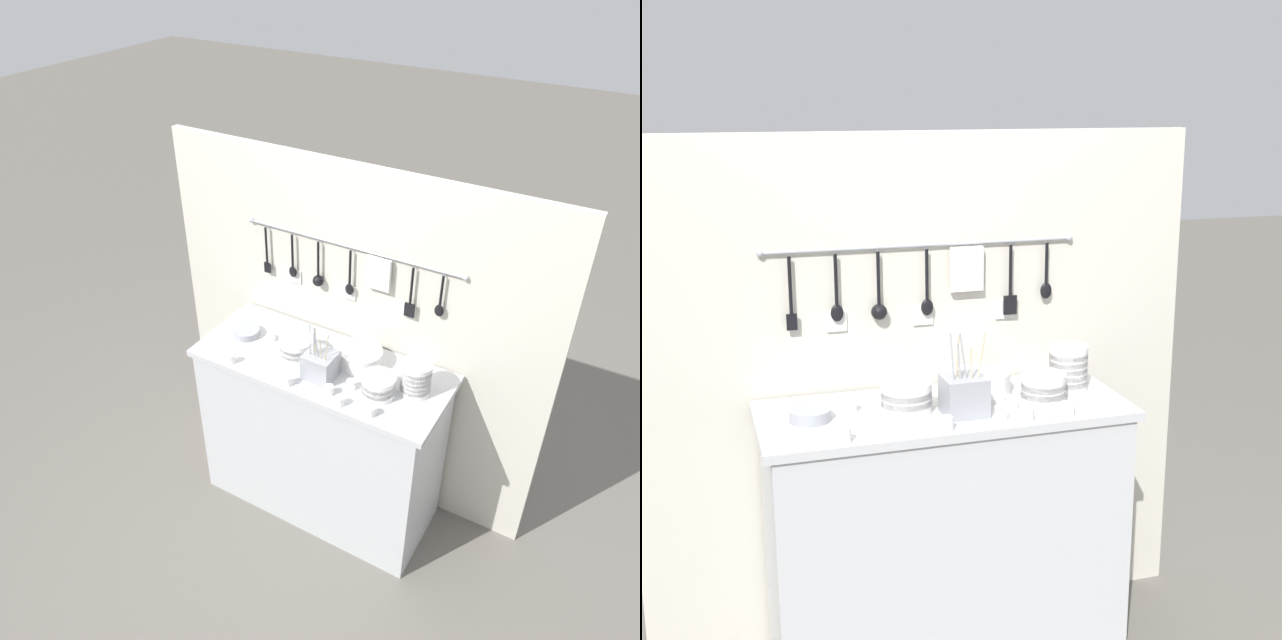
# 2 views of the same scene
# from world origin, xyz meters

# --- Properties ---
(counter) EXTENTS (1.24, 0.51, 0.95)m
(counter) POSITION_xyz_m (0.00, 0.00, 0.48)
(counter) COLOR #B7BABC
(counter) RESTS_ON ground
(back_wall) EXTENTS (2.04, 0.09, 1.85)m
(back_wall) POSITION_xyz_m (0.00, 0.29, 0.93)
(back_wall) COLOR beige
(back_wall) RESTS_ON ground
(bowl_stack_back_corner) EXTENTS (0.15, 0.15, 0.10)m
(bowl_stack_back_corner) POSITION_xyz_m (0.33, -0.07, 1.01)
(bowl_stack_back_corner) COLOR white
(bowl_stack_back_corner) RESTS_ON counter
(bowl_stack_wide_centre) EXTENTS (0.13, 0.13, 0.16)m
(bowl_stack_wide_centre) POSITION_xyz_m (0.46, 0.03, 1.04)
(bowl_stack_wide_centre) COLOR white
(bowl_stack_wide_centre) RESTS_ON counter
(bowl_stack_tall_left) EXTENTS (0.17, 0.17, 0.10)m
(bowl_stack_tall_left) POSITION_xyz_m (-0.13, -0.01, 1.01)
(bowl_stack_tall_left) COLOR white
(bowl_stack_tall_left) RESTS_ON counter
(plate_stack) EXTENTS (0.21, 0.21, 0.08)m
(plate_stack) POSITION_xyz_m (0.16, 0.09, 1.00)
(plate_stack) COLOR white
(plate_stack) RESTS_ON counter
(steel_mixing_bowl) EXTENTS (0.14, 0.14, 0.04)m
(steel_mixing_bowl) POSITION_xyz_m (-0.44, 0.01, 0.97)
(steel_mixing_bowl) COLOR #93969E
(steel_mixing_bowl) RESTS_ON counter
(cutlery_caddy) EXTENTS (0.14, 0.14, 0.28)m
(cutlery_caddy) POSITION_xyz_m (0.04, -0.08, 1.02)
(cutlery_caddy) COLOR #93969E
(cutlery_caddy) RESTS_ON counter
(cup_front_left) EXTENTS (0.04, 0.04, 0.05)m
(cup_front_left) POSITION_xyz_m (0.21, -0.09, 0.98)
(cup_front_left) COLOR white
(cup_front_left) RESTS_ON counter
(cup_back_right) EXTENTS (0.04, 0.04, 0.05)m
(cup_back_right) POSITION_xyz_m (0.22, -0.21, 0.98)
(cup_back_right) COLOR white
(cup_back_right) RESTS_ON counter
(cup_by_caddy) EXTENTS (0.04, 0.04, 0.05)m
(cup_by_caddy) POSITION_xyz_m (0.36, -0.20, 0.98)
(cup_by_caddy) COLOR white
(cup_by_caddy) RESTS_ON counter
(cup_back_left) EXTENTS (0.04, 0.04, 0.05)m
(cup_back_left) POSITION_xyz_m (-0.05, -0.21, 0.98)
(cup_back_left) COLOR white
(cup_back_left) RESTS_ON counter
(cup_front_right) EXTENTS (0.04, 0.04, 0.05)m
(cup_front_right) POSITION_xyz_m (-0.37, -0.21, 0.98)
(cup_front_right) COLOR white
(cup_front_right) RESTS_ON counter
(cup_edge_near) EXTENTS (0.04, 0.04, 0.05)m
(cup_edge_near) POSITION_xyz_m (-0.31, 0.04, 0.98)
(cup_edge_near) COLOR white
(cup_edge_near) RESTS_ON counter
(cup_beside_plates) EXTENTS (0.04, 0.04, 0.05)m
(cup_beside_plates) POSITION_xyz_m (0.14, -0.17, 0.98)
(cup_beside_plates) COLOR white
(cup_beside_plates) RESTS_ON counter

